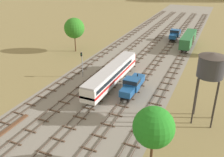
{
  "coord_description": "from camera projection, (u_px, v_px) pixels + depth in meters",
  "views": [
    {
      "loc": [
        18.48,
        -9.33,
        22.64
      ],
      "look_at": [
        0.0,
        32.32,
        1.5
      ],
      "focal_mm": 40.39,
      "sensor_mm": 36.0,
      "label": 1
    }
  ],
  "objects": [
    {
      "name": "signal_post_nearest",
      "position": [
        82.0,
        61.0,
        53.05
      ],
      "size": [
        0.28,
        0.47,
        5.69
      ],
      "color": "gray",
      "rests_on": "ground"
    },
    {
      "name": "track_left",
      "position": [
        131.0,
        47.0,
        73.09
      ],
      "size": [
        2.4,
        126.0,
        0.29
      ],
      "color": "#47382D",
      "rests_on": "ground"
    },
    {
      "name": "lineside_tree_1",
      "position": [
        74.0,
        28.0,
        67.48
      ],
      "size": [
        5.46,
        5.46,
        9.25
      ],
      "color": "#4C331E",
      "rests_on": "ground"
    },
    {
      "name": "track_far_left",
      "position": [
        115.0,
        45.0,
        74.92
      ],
      "size": [
        2.4,
        126.0,
        0.29
      ],
      "color": "#47382D",
      "rests_on": "ground"
    },
    {
      "name": "track_centre_right",
      "position": [
        183.0,
        54.0,
        67.61
      ],
      "size": [
        2.4,
        126.0,
        0.29
      ],
      "color": "#47382D",
      "rests_on": "ground"
    },
    {
      "name": "diesel_railcar_centre_left_near",
      "position": [
        112.0,
        74.0,
        49.58
      ],
      "size": [
        2.96,
        20.5,
        3.8
      ],
      "color": "white",
      "rests_on": "ground"
    },
    {
      "name": "spare_rail_bundle",
      "position": [
        3.0,
        132.0,
        36.6
      ],
      "size": [
        0.6,
        10.0,
        0.24
      ],
      "primitive_type": "cube",
      "color": "brown",
      "rests_on": "ground"
    },
    {
      "name": "shunter_loco_centre_midfar",
      "position": [
        175.0,
        34.0,
        79.74
      ],
      "size": [
        2.74,
        8.46,
        3.1
      ],
      "color": "#194C8C",
      "rests_on": "ground"
    },
    {
      "name": "ground_plane",
      "position": [
        146.0,
        51.0,
        70.49
      ],
      "size": [
        480.0,
        480.0,
        0.0
      ],
      "primitive_type": "plane",
      "color": "olive"
    },
    {
      "name": "shunter_loco_centre_nearest",
      "position": [
        132.0,
        84.0,
        46.64
      ],
      "size": [
        2.74,
        8.46,
        3.1
      ],
      "color": "#194C8C",
      "rests_on": "ground"
    },
    {
      "name": "track_centre",
      "position": [
        165.0,
        52.0,
        69.44
      ],
      "size": [
        2.4,
        126.0,
        0.29
      ],
      "color": "#47382D",
      "rests_on": "ground"
    },
    {
      "name": "track_centre_left",
      "position": [
        147.0,
        49.0,
        71.27
      ],
      "size": [
        2.4,
        126.0,
        0.29
      ],
      "color": "#47382D",
      "rests_on": "ground"
    },
    {
      "name": "lineside_tree_2",
      "position": [
        154.0,
        127.0,
        27.57
      ],
      "size": [
        4.7,
        4.7,
        8.55
      ],
      "color": "#4C331E",
      "rests_on": "ground"
    },
    {
      "name": "ballast_bed",
      "position": [
        146.0,
        51.0,
        70.49
      ],
      "size": [
        23.86,
        176.0,
        0.01
      ],
      "primitive_type": "cube",
      "color": "gray",
      "rests_on": "ground"
    },
    {
      "name": "water_tower",
      "position": [
        211.0,
        66.0,
        35.69
      ],
      "size": [
        3.96,
        3.96,
        11.17
      ],
      "color": "#2D2826",
      "rests_on": "ground"
    },
    {
      "name": "freight_boxcar_centre_right_mid",
      "position": [
        188.0,
        39.0,
        72.6
      ],
      "size": [
        2.87,
        14.0,
        3.6
      ],
      "color": "#286638",
      "rests_on": "ground"
    }
  ]
}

